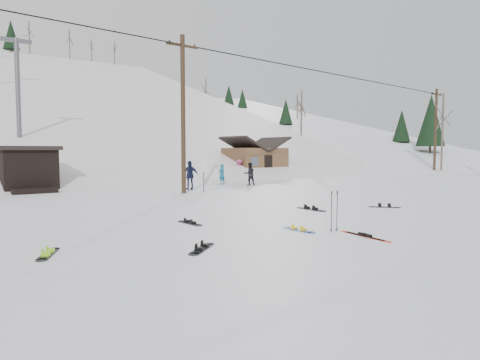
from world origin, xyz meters
TOP-DOWN VIEW (x-y plane):
  - ground at (0.00, 0.00)m, footprint 200.00×200.00m
  - ski_slope at (0.00, 55.00)m, footprint 60.00×85.24m
  - ridge_right at (38.00, 50.00)m, footprint 45.66×93.98m
  - treeline_right at (36.00, 42.00)m, footprint 20.00×60.00m
  - utility_pole at (2.00, 14.00)m, footprint 2.00×0.26m
  - utility_pole_right at (34.00, 17.00)m, footprint 2.00×0.26m
  - trail_sign at (3.10, 13.58)m, footprint 0.50×0.09m
  - lift_hut at (-5.00, 20.94)m, footprint 3.40×4.10m
  - lift_tower_near at (-4.00, 30.00)m, footprint 2.20×0.36m
  - cabin at (15.00, 24.00)m, footprint 5.39×4.40m
  - hero_snowboard at (-0.63, 1.72)m, footprint 0.32×1.29m
  - hero_skis at (0.24, -0.11)m, footprint 0.35×1.88m
  - ski_poles at (0.13, 0.96)m, footprint 0.35×0.09m
  - board_scatter_a at (-4.37, 1.30)m, footprint 1.16×1.00m
  - board_scatter_b at (-2.76, 4.80)m, footprint 0.33×1.33m
  - board_scatter_c at (-7.63, 2.99)m, footprint 0.75×1.27m
  - board_scatter_d at (6.15, 3.43)m, footprint 0.97×1.09m
  - board_scatter_f at (3.04, 4.80)m, footprint 0.32×1.59m
  - skier_teal at (7.30, 18.01)m, footprint 0.60×0.45m
  - skier_dark at (8.44, 16.17)m, footprint 0.95×0.84m
  - skier_pink at (12.24, 22.66)m, footprint 1.13×0.71m
  - skier_navy at (3.40, 15.73)m, footprint 1.15×0.68m

SIDE VIEW (x-z plane):
  - ski_slope at x=0.00m, z-range -44.99..20.99m
  - ridge_right at x=38.00m, z-range -38.30..16.30m
  - ground at x=0.00m, z-range 0.00..0.00m
  - treeline_right at x=36.00m, z-range -5.00..5.00m
  - hero_snowboard at x=-0.63m, z-range -0.02..0.07m
  - board_scatter_b at x=-2.76m, z-range -0.02..0.07m
  - board_scatter_d at x=6.15m, z-range -0.02..0.07m
  - board_scatter_c at x=-7.63m, z-range -0.02..0.07m
  - board_scatter_a at x=-4.37m, z-range -0.02..0.08m
  - hero_skis at x=0.24m, z-range -0.02..0.08m
  - board_scatter_f at x=3.04m, z-range -0.03..0.08m
  - ski_poles at x=0.13m, z-range 0.02..1.27m
  - skier_teal at x=7.30m, z-range 0.00..1.48m
  - skier_dark at x=8.44m, z-range 0.00..1.62m
  - skier_pink at x=12.24m, z-range 0.00..1.67m
  - skier_navy at x=3.40m, z-range 0.00..1.83m
  - trail_sign at x=3.10m, z-range 0.35..2.20m
  - lift_hut at x=-5.00m, z-range -0.01..2.74m
  - cabin at x=15.00m, z-range -0.40..3.37m
  - utility_pole at x=2.00m, z-range 0.18..9.18m
  - utility_pole_right at x=34.00m, z-range 0.18..9.18m
  - lift_tower_near at x=-4.00m, z-range 3.86..11.86m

